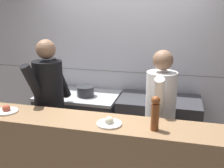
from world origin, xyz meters
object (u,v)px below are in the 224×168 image
Objects in this scene: stock_pot at (85,91)px; plated_dish_main at (7,110)px; oven_range at (79,122)px; chef_sous at (160,115)px; pepper_mill at (155,112)px; chef_head_cook at (49,103)px; plated_dish_appetiser at (109,123)px.

plated_dish_main is (-0.46, -1.12, 0.09)m from stock_pot.
oven_range is 1.43m from chef_sous.
pepper_mill is 1.45m from chef_head_cook.
chef_head_cook reaches higher than oven_range.
plated_dish_main is 0.99× the size of plated_dish_appetiser.
oven_range is at bearing 97.29° from chef_head_cook.
chef_sous is at bearing 20.72° from plated_dish_main.
pepper_mill reaches higher than plated_dish_main.
plated_dish_appetiser is (1.11, -0.03, 0.00)m from plated_dish_main.
pepper_mill reaches higher than stock_pot.
stock_pot is 0.79× the size of pepper_mill.
chef_head_cook reaches higher than plated_dish_main.
plated_dish_appetiser is at bearing -60.47° from stock_pot.
plated_dish_appetiser is at bearing -14.62° from chef_head_cook.
pepper_mill is (1.07, -1.16, 0.24)m from stock_pot.
stock_pot is at bearing 85.16° from chef_head_cook.
oven_range is at bearing 154.88° from chef_sous.
pepper_mill is (1.20, -1.22, 0.75)m from oven_range.
plated_dish_appetiser is (0.66, -1.16, 0.09)m from stock_pot.
chef_sous is at bearing 19.76° from chef_head_cook.
plated_dish_main reaches higher than stock_pot.
stock_pot is at bearing 67.81° from plated_dish_main.
pepper_mill is at bearing -0.71° from plated_dish_appetiser.
oven_range is 0.67× the size of chef_head_cook.
chef_head_cook reaches higher than pepper_mill.
chef_sous reaches higher than oven_range.
chef_sous is at bearing 55.51° from plated_dish_appetiser.
chef_head_cook is at bearing -99.78° from oven_range.
plated_dish_main is at bearing -105.61° from oven_range.
plated_dish_appetiser is 1.06m from chef_head_cook.
chef_sous is at bearing 89.27° from pepper_mill.
plated_dish_main is at bearing -158.24° from chef_sous.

